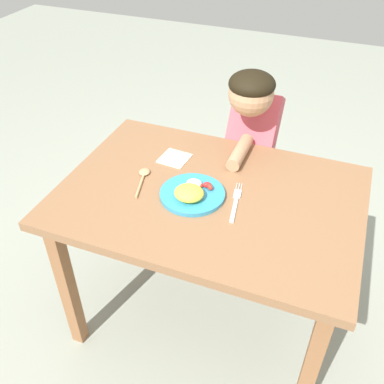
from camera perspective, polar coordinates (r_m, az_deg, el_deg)
ground_plane at (r=2.08m, az=1.84°, el=-15.75°), size 8.00×8.00×0.00m
dining_table at (r=1.62m, az=2.28°, el=-2.60°), size 1.08×0.76×0.71m
plate at (r=1.53m, az=-0.03°, el=-0.12°), size 0.23×0.23×0.06m
fork at (r=1.52m, az=5.78°, el=-1.35°), size 0.05×0.22×0.01m
spoon at (r=1.64m, az=-6.48°, el=2.07°), size 0.07×0.18×0.01m
person at (r=2.00m, az=7.71°, el=4.33°), size 0.21×0.46×1.04m
napkin at (r=1.74m, az=-2.32°, el=4.47°), size 0.12×0.12×0.00m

